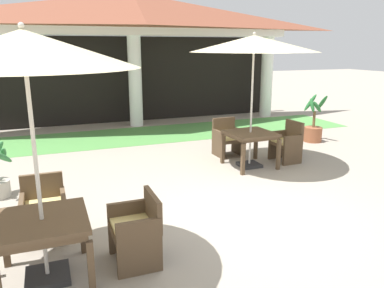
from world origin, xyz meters
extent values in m
plane|color=#9E9384|center=(0.00, 0.00, 0.00)|extent=(60.00, 60.00, 0.00)
cylinder|color=white|center=(0.00, 7.19, 1.42)|extent=(0.42, 0.42, 2.83)
cylinder|color=white|center=(4.84, 7.19, 1.42)|extent=(0.42, 0.42, 2.83)
cube|color=white|center=(0.00, 7.19, 2.95)|extent=(10.48, 0.70, 0.24)
pyramid|color=brown|center=(0.00, 7.19, 3.58)|extent=(10.88, 2.44, 1.01)
cube|color=black|center=(0.00, 8.09, 1.42)|extent=(10.28, 0.16, 2.83)
cube|color=#519347|center=(0.00, 5.74, 0.00)|extent=(12.68, 2.32, 0.01)
cube|color=brown|center=(1.28, 2.03, 0.73)|extent=(0.97, 0.97, 0.05)
cube|color=brown|center=(1.28, 2.03, 0.68)|extent=(0.89, 0.89, 0.05)
cube|color=brown|center=(0.87, 1.58, 0.33)|extent=(0.07, 0.07, 0.65)
cube|color=brown|center=(1.73, 1.62, 0.33)|extent=(0.07, 0.07, 0.65)
cube|color=brown|center=(0.83, 2.44, 0.33)|extent=(0.07, 0.07, 0.65)
cube|color=brown|center=(1.69, 2.48, 0.33)|extent=(0.07, 0.07, 0.65)
cube|color=#2D2D2D|center=(1.28, 2.03, 0.03)|extent=(0.44, 0.44, 0.06)
cylinder|color=beige|center=(1.28, 2.03, 1.27)|extent=(0.04, 0.04, 2.53)
cone|color=beige|center=(1.28, 2.03, 2.56)|extent=(2.60, 2.60, 0.33)
sphere|color=beige|center=(1.28, 2.03, 2.76)|extent=(0.06, 0.06, 0.06)
cube|color=brown|center=(1.23, 2.95, 0.39)|extent=(0.61, 0.60, 0.07)
cube|color=#E0CC7F|center=(1.23, 2.95, 0.45)|extent=(0.56, 0.55, 0.05)
cube|color=brown|center=(1.22, 3.22, 0.65)|extent=(0.59, 0.09, 0.44)
cube|color=brown|center=(1.50, 2.96, 0.31)|extent=(0.09, 0.58, 0.62)
cube|color=brown|center=(0.96, 2.94, 0.31)|extent=(0.09, 0.58, 0.62)
cube|color=brown|center=(1.51, 2.70, 0.18)|extent=(0.06, 0.06, 0.36)
cube|color=brown|center=(0.98, 2.68, 0.18)|extent=(0.06, 0.06, 0.36)
cube|color=brown|center=(1.48, 3.22, 0.18)|extent=(0.06, 0.06, 0.36)
cube|color=brown|center=(0.96, 3.20, 0.18)|extent=(0.06, 0.06, 0.36)
cube|color=brown|center=(2.20, 2.07, 0.40)|extent=(0.51, 0.60, 0.07)
cube|color=#E0CC7F|center=(2.20, 2.07, 0.46)|extent=(0.47, 0.55, 0.05)
cube|color=brown|center=(2.42, 2.08, 0.67)|extent=(0.09, 0.58, 0.47)
cube|color=brown|center=(2.21, 1.80, 0.32)|extent=(0.49, 0.08, 0.65)
cube|color=brown|center=(2.19, 2.34, 0.32)|extent=(0.49, 0.08, 0.65)
cube|color=brown|center=(2.00, 1.80, 0.18)|extent=(0.06, 0.06, 0.37)
cube|color=brown|center=(1.97, 2.32, 0.18)|extent=(0.06, 0.06, 0.37)
cube|color=brown|center=(2.43, 1.82, 0.18)|extent=(0.06, 0.06, 0.37)
cube|color=brown|center=(2.40, 2.34, 0.18)|extent=(0.06, 0.06, 0.37)
cube|color=brown|center=(-2.85, -0.78, 0.70)|extent=(0.94, 0.94, 0.05)
cube|color=brown|center=(-2.85, -0.78, 0.64)|extent=(0.87, 0.87, 0.08)
cube|color=brown|center=(-2.42, -1.22, 0.30)|extent=(0.07, 0.07, 0.60)
cube|color=brown|center=(-3.29, -0.35, 0.30)|extent=(0.07, 0.07, 0.60)
cube|color=brown|center=(-2.42, -0.35, 0.30)|extent=(0.07, 0.07, 0.60)
cube|color=#2D2D2D|center=(-2.85, -0.78, 0.03)|extent=(0.47, 0.47, 0.07)
cylinder|color=beige|center=(-2.85, -0.78, 1.23)|extent=(0.04, 0.04, 2.45)
cone|color=beige|center=(-2.85, -0.78, 2.49)|extent=(2.22, 2.22, 0.37)
sphere|color=beige|center=(-2.85, -0.78, 2.70)|extent=(0.06, 0.06, 0.06)
cube|color=brown|center=(-1.87, -0.78, 0.40)|extent=(0.52, 0.61, 0.07)
cube|color=#E0CC7F|center=(-1.87, -0.78, 0.46)|extent=(0.48, 0.56, 0.05)
cube|color=brown|center=(-1.63, -0.78, 0.64)|extent=(0.06, 0.61, 0.39)
cube|color=brown|center=(-1.87, -1.07, 0.33)|extent=(0.52, 0.06, 0.66)
cube|color=brown|center=(-1.87, -0.50, 0.33)|extent=(0.52, 0.06, 0.66)
cube|color=brown|center=(-2.10, -1.06, 0.18)|extent=(0.06, 0.06, 0.37)
cube|color=brown|center=(-2.10, -0.50, 0.18)|extent=(0.06, 0.06, 0.37)
cube|color=brown|center=(-1.64, -1.06, 0.18)|extent=(0.06, 0.06, 0.37)
cube|color=brown|center=(-1.64, -0.50, 0.18)|extent=(0.06, 0.06, 0.37)
cube|color=brown|center=(-2.85, 0.20, 0.40)|extent=(0.55, 0.58, 0.07)
cube|color=#E0CC7F|center=(-2.85, 0.20, 0.46)|extent=(0.51, 0.53, 0.05)
cube|color=brown|center=(-2.85, 0.47, 0.63)|extent=(0.55, 0.06, 0.40)
cube|color=brown|center=(-2.60, 0.20, 0.30)|extent=(0.06, 0.58, 0.61)
cube|color=brown|center=(-3.11, 0.20, 0.30)|extent=(0.06, 0.58, 0.61)
cube|color=brown|center=(-2.61, -0.06, 0.18)|extent=(0.06, 0.06, 0.37)
cube|color=brown|center=(-3.10, -0.06, 0.18)|extent=(0.06, 0.06, 0.37)
cube|color=brown|center=(-2.61, 0.46, 0.18)|extent=(0.06, 0.06, 0.37)
cube|color=brown|center=(-3.10, 0.46, 0.18)|extent=(0.06, 0.06, 0.37)
ellipsoid|color=#387F42|center=(-3.46, 2.10, 0.75)|extent=(0.17, 0.42, 0.34)
cylinder|color=#995638|center=(3.98, 3.36, 0.20)|extent=(0.47, 0.47, 0.39)
cylinder|color=brown|center=(3.98, 3.36, 0.61)|extent=(0.07, 0.07, 0.43)
ellipsoid|color=#286B33|center=(4.18, 3.34, 1.05)|extent=(0.14, 0.48, 0.50)
ellipsoid|color=#286B33|center=(3.96, 3.55, 1.04)|extent=(0.46, 0.13, 0.49)
ellipsoid|color=#286B33|center=(3.88, 3.37, 1.00)|extent=(0.12, 0.28, 0.38)
ellipsoid|color=#286B33|center=(3.96, 3.25, 0.97)|extent=(0.31, 0.15, 0.34)
camera|label=1|loc=(-2.69, -4.85, 2.51)|focal=35.61mm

